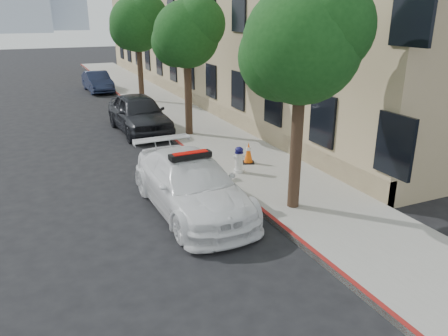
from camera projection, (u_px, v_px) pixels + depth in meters
ground at (165, 201)px, 12.15m from camera, size 120.00×120.00×0.00m
sidewalk at (175, 114)px, 22.10m from camera, size 3.20×50.00×0.15m
curb_strip at (146, 117)px, 21.51m from camera, size 0.12×50.00×0.15m
building at (234, 12)px, 26.90m from camera, size 8.00×36.00×10.00m
tree_near at (304, 44)px, 10.11m from camera, size 2.92×2.82×5.62m
tree_mid at (187, 34)px, 17.02m from camera, size 2.77×2.64×5.43m
tree_far at (138, 23)px, 23.82m from camera, size 3.10×3.00×5.81m
police_car at (191, 184)px, 11.37m from camera, size 2.19×5.09×1.61m
parked_car_mid at (139, 113)px, 18.91m from camera, size 2.13×4.90×1.64m
parked_car_far at (98, 82)px, 28.68m from camera, size 1.57×4.02×1.30m
fire_hydrant at (239, 160)px, 13.79m from camera, size 0.36×0.32×0.84m
traffic_cone at (248, 153)px, 14.65m from camera, size 0.49×0.49×0.73m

